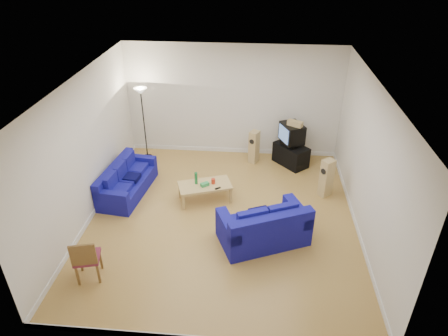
# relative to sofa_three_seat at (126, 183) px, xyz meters

# --- Properties ---
(room) EXTENTS (6.01, 6.51, 3.21)m
(room) POSITION_rel_sofa_three_seat_xyz_m (2.50, -0.84, 1.26)
(room) COLOR olive
(room) RESTS_ON ground
(sofa_three_seat) EXTENTS (1.07, 2.03, 0.75)m
(sofa_three_seat) POSITION_rel_sofa_three_seat_xyz_m (0.00, 0.00, 0.00)
(sofa_three_seat) COLOR #0B0A68
(sofa_three_seat) RESTS_ON ground
(sofa_loveseat) EXTENTS (2.04, 1.63, 0.89)m
(sofa_loveseat) POSITION_rel_sofa_three_seat_xyz_m (3.45, -1.57, 0.06)
(sofa_loveseat) COLOR #0B0A68
(sofa_loveseat) RESTS_ON ground
(coffee_table) EXTENTS (1.38, 1.00, 0.45)m
(coffee_table) POSITION_rel_sofa_three_seat_xyz_m (2.01, -0.16, 0.12)
(coffee_table) COLOR tan
(coffee_table) RESTS_ON ground
(bottle) EXTENTS (0.08, 0.08, 0.31)m
(bottle) POSITION_rel_sofa_three_seat_xyz_m (1.81, -0.14, 0.33)
(bottle) COLOR #197233
(bottle) RESTS_ON coffee_table
(tissue_box) EXTENTS (0.22, 0.21, 0.08)m
(tissue_box) POSITION_rel_sofa_three_seat_xyz_m (2.02, -0.22, 0.22)
(tissue_box) COLOR green
(tissue_box) RESTS_ON coffee_table
(red_canister) EXTENTS (0.13, 0.13, 0.13)m
(red_canister) POSITION_rel_sofa_three_seat_xyz_m (2.21, -0.10, 0.24)
(red_canister) COLOR red
(red_canister) RESTS_ON coffee_table
(remote) EXTENTS (0.14, 0.13, 0.02)m
(remote) POSITION_rel_sofa_three_seat_xyz_m (2.34, -0.32, 0.18)
(remote) COLOR black
(remote) RESTS_ON coffee_table
(tv_stand) EXTENTS (1.04, 1.07, 0.59)m
(tv_stand) POSITION_rel_sofa_three_seat_xyz_m (4.19, 1.82, 0.02)
(tv_stand) COLOR black
(tv_stand) RESTS_ON ground
(av_receiver) EXTENTS (0.55, 0.54, 0.10)m
(av_receiver) POSITION_rel_sofa_three_seat_xyz_m (4.14, 1.84, 0.36)
(av_receiver) COLOR black
(av_receiver) RESTS_ON tv_stand
(television) EXTENTS (0.72, 0.81, 0.52)m
(television) POSITION_rel_sofa_three_seat_xyz_m (4.16, 1.86, 0.67)
(television) COLOR black
(television) RESTS_ON av_receiver
(centre_speaker) EXTENTS (0.43, 0.35, 0.14)m
(centre_speaker) POSITION_rel_sofa_three_seat_xyz_m (4.21, 1.76, 1.00)
(centre_speaker) COLOR tan
(centre_speaker) RESTS_ON television
(speaker_left) EXTENTS (0.32, 0.35, 0.95)m
(speaker_left) POSITION_rel_sofa_three_seat_xyz_m (3.15, 1.86, 0.20)
(speaker_left) COLOR tan
(speaker_left) RESTS_ON ground
(speaker_right) EXTENTS (0.37, 0.36, 0.99)m
(speaker_right) POSITION_rel_sofa_three_seat_xyz_m (4.95, 0.33, 0.22)
(speaker_right) COLOR tan
(speaker_right) RESTS_ON ground
(floor_lamp) EXTENTS (0.36, 0.36, 2.10)m
(floor_lamp) POSITION_rel_sofa_three_seat_xyz_m (0.05, 1.86, 1.46)
(floor_lamp) COLOR black
(floor_lamp) RESTS_ON ground
(dining_chair) EXTENTS (0.55, 0.55, 0.95)m
(dining_chair) POSITION_rel_sofa_three_seat_xyz_m (0.19, -2.94, 0.25)
(dining_chair) COLOR brown
(dining_chair) RESTS_ON ground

